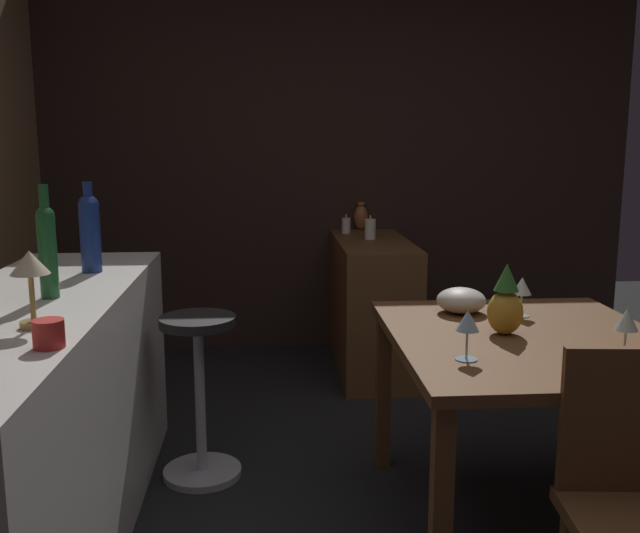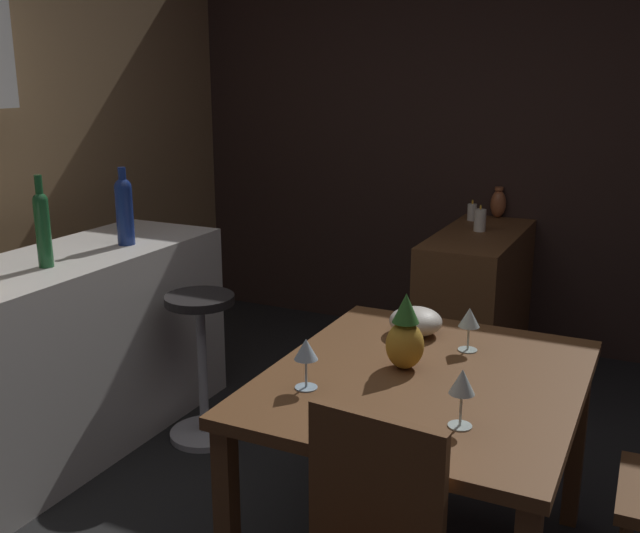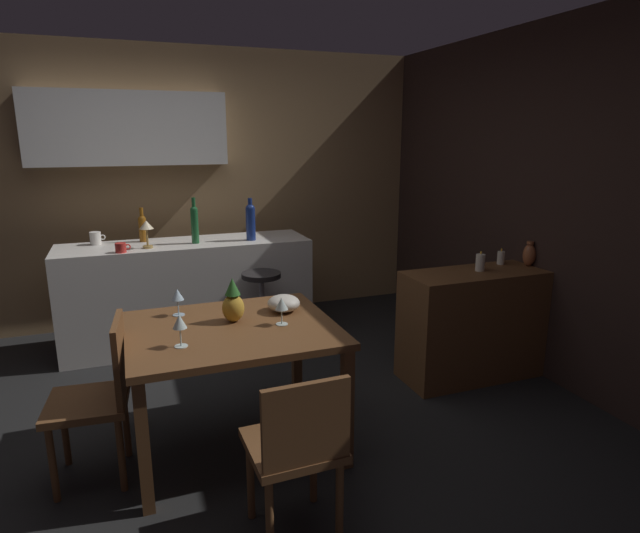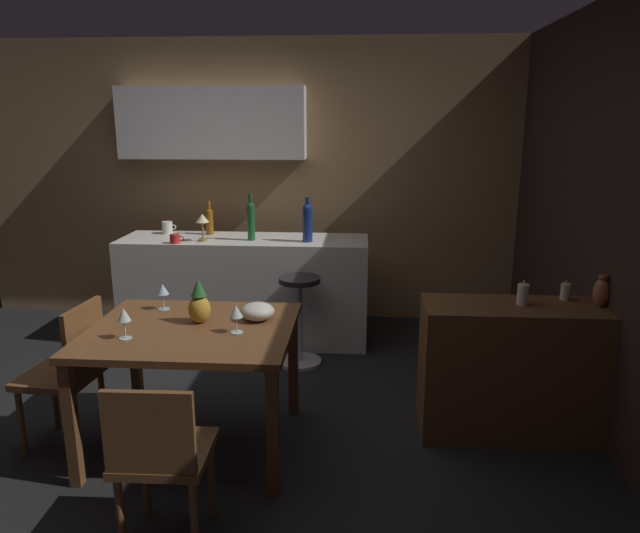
{
  "view_description": "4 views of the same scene",
  "coord_description": "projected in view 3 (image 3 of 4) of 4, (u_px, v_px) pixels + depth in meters",
  "views": [
    {
      "loc": [
        -2.3,
        0.57,
        1.45
      ],
      "look_at": [
        0.84,
        0.34,
        0.87
      ],
      "focal_mm": 39.98,
      "sensor_mm": 36.0,
      "label": 1
    },
    {
      "loc": [
        -2.04,
        -1.03,
        1.7
      ],
      "look_at": [
        0.57,
        0.24,
        0.93
      ],
      "focal_mm": 41.29,
      "sensor_mm": 36.0,
      "label": 2
    },
    {
      "loc": [
        -0.41,
        -3.18,
        1.79
      ],
      "look_at": [
        0.83,
        0.12,
        0.92
      ],
      "focal_mm": 29.71,
      "sensor_mm": 36.0,
      "label": 3
    },
    {
      "loc": [
        1.07,
        -3.45,
        1.89
      ],
      "look_at": [
        0.79,
        0.38,
        0.92
      ],
      "focal_mm": 33.05,
      "sensor_mm": 36.0,
      "label": 4
    }
  ],
  "objects": [
    {
      "name": "ground_plane",
      "position": [
        208.0,
        417.0,
        3.46
      ],
      "size": [
        9.0,
        9.0,
        0.0
      ],
      "primitive_type": "plane",
      "color": "black"
    },
    {
      "name": "wall_kitchen_back",
      "position": [
        159.0,
        177.0,
        4.99
      ],
      "size": [
        5.2,
        0.33,
        2.6
      ],
      "color": "#9E7A51",
      "rests_on": "ground_plane"
    },
    {
      "name": "wall_side_right",
      "position": [
        510.0,
        198.0,
        4.29
      ],
      "size": [
        0.1,
        4.4,
        2.6
      ],
      "primitive_type": "cube",
      "color": "#33231E",
      "rests_on": "ground_plane"
    },
    {
      "name": "dining_table",
      "position": [
        232.0,
        341.0,
        3.01
      ],
      "size": [
        1.15,
        0.98,
        0.74
      ],
      "color": "brown",
      "rests_on": "ground_plane"
    },
    {
      "name": "kitchen_counter",
      "position": [
        188.0,
        293.0,
        4.64
      ],
      "size": [
        2.1,
        0.6,
        0.9
      ],
      "primitive_type": "cube",
      "color": "silver",
      "rests_on": "ground_plane"
    },
    {
      "name": "sideboard_cabinet",
      "position": [
        474.0,
        324.0,
        3.98
      ],
      "size": [
        1.1,
        0.44,
        0.82
      ],
      "primitive_type": "cube",
      "color": "brown",
      "rests_on": "ground_plane"
    },
    {
      "name": "chair_near_window",
      "position": [
        100.0,
        394.0,
        2.76
      ],
      "size": [
        0.43,
        0.43,
        0.88
      ],
      "color": "brown",
      "rests_on": "ground_plane"
    },
    {
      "name": "chair_by_doorway",
      "position": [
        297.0,
        447.0,
        2.3
      ],
      "size": [
        0.41,
        0.41,
        0.83
      ],
      "color": "brown",
      "rests_on": "ground_plane"
    },
    {
      "name": "bar_stool",
      "position": [
        262.0,
        311.0,
        4.36
      ],
      "size": [
        0.34,
        0.34,
        0.71
      ],
      "color": "#262323",
      "rests_on": "ground_plane"
    },
    {
      "name": "wine_glass_left",
      "position": [
        282.0,
        305.0,
        3.0
      ],
      "size": [
        0.07,
        0.07,
        0.16
      ],
      "color": "silver",
      "rests_on": "dining_table"
    },
    {
      "name": "wine_glass_right",
      "position": [
        180.0,
        323.0,
        2.68
      ],
      "size": [
        0.07,
        0.07,
        0.17
      ],
      "color": "silver",
      "rests_on": "dining_table"
    },
    {
      "name": "wine_glass_center",
      "position": [
        177.0,
        296.0,
        3.15
      ],
      "size": [
        0.07,
        0.07,
        0.16
      ],
      "color": "silver",
      "rests_on": "dining_table"
    },
    {
      "name": "pineapple_centerpiece",
      "position": [
        233.0,
        303.0,
        3.05
      ],
      "size": [
        0.13,
        0.13,
        0.26
      ],
      "color": "gold",
      "rests_on": "dining_table"
    },
    {
      "name": "fruit_bowl",
      "position": [
        284.0,
        303.0,
        3.24
      ],
      "size": [
        0.2,
        0.2,
        0.1
      ],
      "primitive_type": "ellipsoid",
      "color": "beige",
      "rests_on": "dining_table"
    },
    {
      "name": "wine_bottle_amber",
      "position": [
        143.0,
        227.0,
        4.53
      ],
      "size": [
        0.07,
        0.07,
        0.29
      ],
      "color": "#8C5114",
      "rests_on": "kitchen_counter"
    },
    {
      "name": "wine_bottle_cobalt",
      "position": [
        251.0,
        220.0,
        4.59
      ],
      "size": [
        0.08,
        0.08,
        0.37
      ],
      "color": "navy",
      "rests_on": "kitchen_counter"
    },
    {
      "name": "wine_bottle_green",
      "position": [
        195.0,
        222.0,
        4.45
      ],
      "size": [
        0.06,
        0.06,
        0.39
      ],
      "color": "#1E592D",
      "rests_on": "kitchen_counter"
    },
    {
      "name": "cup_red",
      "position": [
        121.0,
        248.0,
        4.13
      ],
      "size": [
        0.12,
        0.08,
        0.08
      ],
      "color": "red",
      "rests_on": "kitchen_counter"
    },
    {
      "name": "cup_white",
      "position": [
        96.0,
        238.0,
        4.42
      ],
      "size": [
        0.12,
        0.09,
        0.11
      ],
      "color": "white",
      "rests_on": "kitchen_counter"
    },
    {
      "name": "counter_lamp",
      "position": [
        146.0,
        228.0,
        4.26
      ],
      "size": [
        0.11,
        0.11,
        0.23
      ],
      "color": "#A58447",
      "rests_on": "kitchen_counter"
    },
    {
      "name": "pillar_candle_tall",
      "position": [
        480.0,
        263.0,
        3.88
      ],
      "size": [
        0.07,
        0.07,
        0.15
      ],
      "color": "white",
      "rests_on": "sideboard_cabinet"
    },
    {
      "name": "pillar_candle_short",
      "position": [
        501.0,
        258.0,
        4.09
      ],
      "size": [
        0.06,
        0.06,
        0.13
      ],
      "color": "white",
      "rests_on": "sideboard_cabinet"
    },
    {
      "name": "vase_copper",
      "position": [
        529.0,
        255.0,
        4.03
      ],
      "size": [
        0.09,
        0.09,
        0.19
      ],
      "color": "#B26038",
      "rests_on": "sideboard_cabinet"
    }
  ]
}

